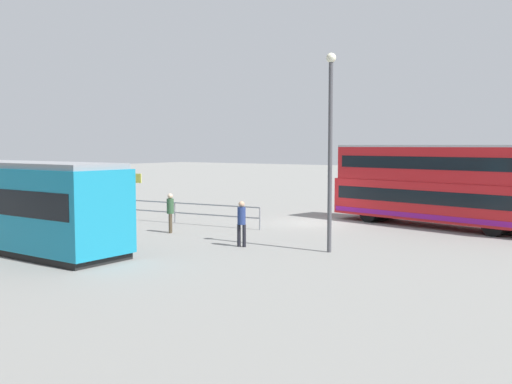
{
  "coord_description": "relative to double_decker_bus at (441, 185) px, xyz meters",
  "views": [
    {
      "loc": [
        -14.16,
        25.91,
        3.95
      ],
      "look_at": [
        0.62,
        4.19,
        1.84
      ],
      "focal_mm": 40.61,
      "sensor_mm": 36.0,
      "label": 1
    }
  ],
  "objects": [
    {
      "name": "pedestrian_crossing",
      "position": [
        4.77,
        9.95,
        -0.99
      ],
      "size": [
        0.4,
        0.4,
        1.8
      ],
      "color": "black",
      "rests_on": "ground"
    },
    {
      "name": "ground_plane",
      "position": [
        5.87,
        2.24,
        -2.03
      ],
      "size": [
        160.0,
        160.0,
        0.0
      ],
      "primitive_type": "plane",
      "color": "gray"
    },
    {
      "name": "double_decker_bus",
      "position": [
        0.0,
        0.0,
        0.0
      ],
      "size": [
        11.39,
        4.67,
        3.98
      ],
      "color": "red",
      "rests_on": "ground"
    },
    {
      "name": "info_sign",
      "position": [
        14.93,
        5.98,
        -0.24
      ],
      "size": [
        1.27,
        0.16,
        2.55
      ],
      "color": "slate",
      "rests_on": "ground"
    },
    {
      "name": "pedestrian_near_railing",
      "position": [
        9.58,
        8.8,
        -0.99
      ],
      "size": [
        0.45,
        0.45,
        1.8
      ],
      "color": "#4C3F2D",
      "rests_on": "ground"
    },
    {
      "name": "pedestrian_railing",
      "position": [
        11.63,
        6.25,
        -1.28
      ],
      "size": [
        9.93,
        1.0,
        1.08
      ],
      "color": "gray",
      "rests_on": "ground"
    },
    {
      "name": "street_lamp",
      "position": [
        1.41,
        9.05,
        2.21
      ],
      "size": [
        0.36,
        0.36,
        7.3
      ],
      "color": "#4C4C51",
      "rests_on": "ground"
    }
  ]
}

